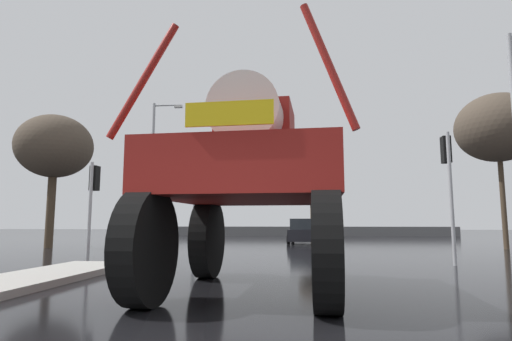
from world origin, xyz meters
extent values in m
plane|color=black|center=(0.00, 18.00, 0.00)|extent=(120.00, 120.00, 0.00)
cylinder|color=black|center=(-0.96, 6.48, 0.89)|extent=(0.49, 1.80, 1.78)
cylinder|color=black|center=(1.76, 6.35, 0.89)|extent=(0.49, 1.80, 1.78)
cylinder|color=black|center=(-1.13, 3.02, 0.89)|extent=(0.49, 1.80, 1.78)
cylinder|color=black|center=(1.59, 2.89, 0.89)|extent=(0.49, 1.80, 1.78)
cube|color=maroon|center=(0.32, 4.68, 2.13)|extent=(3.42, 4.32, 0.90)
cube|color=maroon|center=(0.34, 5.12, 3.10)|extent=(1.55, 1.54, 1.04)
cylinder|color=silver|center=(0.29, 4.08, 3.21)|extent=(1.32, 1.21, 1.26)
cylinder|color=maroon|center=(-1.22, 2.88, 3.47)|extent=(1.15, 0.18, 1.85)
cylinder|color=maroon|center=(1.67, 2.74, 3.55)|extent=(0.84, 0.16, 1.98)
cube|color=yellow|center=(0.21, 2.57, 2.83)|extent=(1.30, 0.10, 0.36)
cube|color=black|center=(1.41, 23.11, 0.53)|extent=(2.00, 4.21, 0.70)
cube|color=#23282D|center=(1.40, 22.96, 1.20)|extent=(1.71, 2.21, 0.64)
cylinder|color=black|center=(0.66, 24.52, 0.30)|extent=(0.22, 0.61, 0.60)
cylinder|color=black|center=(2.36, 24.39, 0.30)|extent=(0.22, 0.61, 0.60)
cylinder|color=black|center=(0.46, 21.83, 0.30)|extent=(0.22, 0.61, 0.60)
cylinder|color=black|center=(2.16, 21.70, 0.30)|extent=(0.22, 0.61, 0.60)
cylinder|color=#A8AAAF|center=(-5.74, 9.93, 1.65)|extent=(0.11, 0.11, 3.29)
cube|color=black|center=(-5.74, 10.14, 2.77)|extent=(0.24, 0.32, 0.84)
sphere|color=#390503|center=(-5.74, 10.33, 3.04)|extent=(0.17, 0.17, 0.17)
sphere|color=#3C2403|center=(-5.74, 10.33, 2.77)|extent=(0.17, 0.17, 0.17)
sphere|color=green|center=(-5.74, 10.33, 2.50)|extent=(0.17, 0.17, 0.17)
cylinder|color=#A8AAAF|center=(5.76, 9.93, 2.03)|extent=(0.11, 0.11, 4.05)
cube|color=black|center=(5.76, 10.14, 3.53)|extent=(0.24, 0.32, 0.84)
sphere|color=#390503|center=(5.76, 10.33, 3.80)|extent=(0.17, 0.17, 0.17)
sphere|color=#3C2403|center=(5.76, 10.33, 3.53)|extent=(0.17, 0.17, 0.17)
sphere|color=green|center=(5.76, 10.33, 3.26)|extent=(0.17, 0.17, 0.17)
cylinder|color=#A8AAAF|center=(-6.17, 24.94, 1.74)|extent=(0.11, 0.11, 3.48)
cube|color=black|center=(-6.17, 25.16, 2.96)|extent=(0.24, 0.32, 0.84)
sphere|color=#390503|center=(-6.17, 25.35, 3.23)|extent=(0.17, 0.17, 0.17)
sphere|color=#3C2403|center=(-6.17, 25.35, 2.96)|extent=(0.17, 0.17, 0.17)
sphere|color=green|center=(-6.17, 25.35, 2.69)|extent=(0.17, 0.17, 0.17)
cylinder|color=#A8AAAF|center=(-7.99, 21.60, 4.41)|extent=(0.18, 0.18, 8.82)
cylinder|color=#A8AAAF|center=(-7.19, 21.60, 8.67)|extent=(1.60, 0.10, 0.10)
cube|color=silver|center=(-6.40, 21.60, 8.57)|extent=(0.50, 0.24, 0.16)
cylinder|color=#473828|center=(-11.57, 16.90, 1.95)|extent=(0.41, 0.41, 3.90)
ellipsoid|color=brown|center=(-11.57, 16.90, 5.25)|extent=(3.87, 3.87, 3.29)
cylinder|color=#473828|center=(11.09, 18.33, 2.30)|extent=(0.24, 0.24, 4.59)
ellipsoid|color=brown|center=(11.09, 18.33, 6.01)|extent=(4.04, 4.04, 3.43)
cylinder|color=#473828|center=(2.18, 32.14, 1.61)|extent=(0.37, 0.37, 3.22)
ellipsoid|color=brown|center=(2.18, 32.14, 4.11)|extent=(2.54, 2.54, 2.16)
cube|color=#59595B|center=(0.00, 38.19, 0.45)|extent=(32.25, 0.24, 0.90)
camera|label=1|loc=(1.23, -3.18, 1.26)|focal=29.08mm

